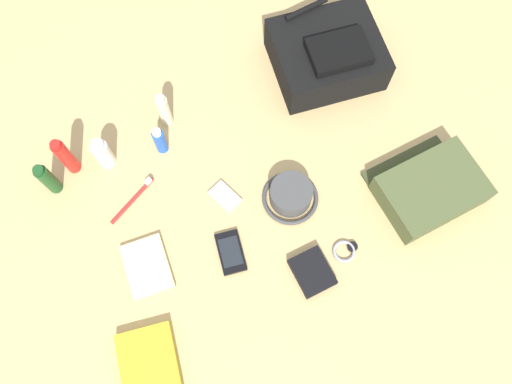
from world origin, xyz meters
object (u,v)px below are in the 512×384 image
at_px(toiletry_pouch, 430,189).
at_px(cell_phone, 231,252).
at_px(deodorant_spray, 160,140).
at_px(toothbrush, 135,198).
at_px(lotion_bottle, 164,110).
at_px(toothpaste_tube, 103,153).
at_px(notepad, 147,267).
at_px(shampoo_bottle, 48,179).
at_px(paperback_novel, 150,372).
at_px(sunscreen_spray, 66,157).
at_px(wristwatch, 345,251).
at_px(wallet, 312,272).
at_px(media_player, 225,197).
at_px(bucket_hat, 291,195).
at_px(backpack, 327,55).

distance_m(toiletry_pouch, cell_phone, 0.56).
xyz_separation_m(deodorant_spray, toothbrush, (-0.13, -0.10, -0.04)).
xyz_separation_m(toiletry_pouch, lotion_bottle, (-0.52, 0.56, 0.03)).
distance_m(toothpaste_tube, lotion_bottle, 0.21).
xyz_separation_m(deodorant_spray, notepad, (-0.19, -0.29, -0.04)).
bearing_deg(deodorant_spray, shampoo_bottle, 172.54).
bearing_deg(deodorant_spray, toiletry_pouch, -40.52).
distance_m(shampoo_bottle, toothpaste_tube, 0.16).
distance_m(deodorant_spray, paperback_novel, 0.60).
bearing_deg(toiletry_pouch, sunscreen_spray, 145.50).
height_order(shampoo_bottle, wristwatch, shampoo_bottle).
bearing_deg(paperback_novel, wallet, 1.10).
xyz_separation_m(sunscreen_spray, wallet, (0.42, -0.59, -0.06)).
relative_size(deodorant_spray, wristwatch, 1.52).
xyz_separation_m(toothpaste_tube, toothbrush, (0.02, -0.14, -0.05)).
height_order(paperback_novel, notepad, paperback_novel).
bearing_deg(toothpaste_tube, media_player, -47.96).
relative_size(bucket_hat, toothbrush, 0.99).
height_order(bucket_hat, sunscreen_spray, sunscreen_spray).
distance_m(toiletry_pouch, lotion_bottle, 0.76).
bearing_deg(media_player, paperback_novel, -140.85).
bearing_deg(notepad, cell_phone, -9.76).
distance_m(wristwatch, wallet, 0.11).
height_order(toiletry_pouch, sunscreen_spray, sunscreen_spray).
bearing_deg(shampoo_bottle, toothpaste_tube, 0.44).
bearing_deg(toothbrush, notepad, -105.85).
relative_size(media_player, wallet, 0.86).
height_order(shampoo_bottle, toothbrush, shampoo_bottle).
distance_m(media_player, wallet, 0.31).
bearing_deg(cell_phone, sunscreen_spray, 121.03).
relative_size(toiletry_pouch, cell_phone, 2.17).
relative_size(deodorant_spray, notepad, 0.72).
height_order(shampoo_bottle, wallet, shampoo_bottle).
height_order(backpack, bucket_hat, backpack).
relative_size(sunscreen_spray, toothpaste_tube, 1.37).
height_order(lotion_bottle, toothbrush, lotion_bottle).
bearing_deg(wristwatch, toothbrush, 135.37).
bearing_deg(shampoo_bottle, media_player, -33.51).
bearing_deg(lotion_bottle, bucket_hat, -64.34).
distance_m(deodorant_spray, media_player, 0.24).
bearing_deg(backpack, wallet, -125.62).
distance_m(lotion_bottle, notepad, 0.44).
distance_m(lotion_bottle, media_player, 0.30).
relative_size(media_player, notepad, 0.63).
bearing_deg(wallet, media_player, 111.14).
bearing_deg(backpack, wristwatch, -117.16).
height_order(deodorant_spray, toothbrush, deodorant_spray).
xyz_separation_m(toiletry_pouch, media_player, (-0.49, 0.27, -0.03)).
distance_m(wristwatch, notepad, 0.52).
distance_m(toiletry_pouch, notepad, 0.78).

